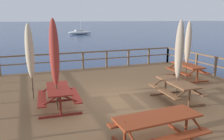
{
  "coord_description": "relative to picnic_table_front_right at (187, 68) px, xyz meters",
  "views": [
    {
      "loc": [
        -3.32,
        -7.6,
        3.7
      ],
      "look_at": [
        0.0,
        0.91,
        1.6
      ],
      "focal_mm": 35.94,
      "sensor_mm": 36.0,
      "label": 1
    }
  ],
  "objects": [
    {
      "name": "wooden_deck",
      "position": [
        -4.52,
        -1.63,
        -0.86
      ],
      "size": [
        12.88,
        12.09,
        0.6
      ],
      "primitive_type": "cube",
      "color": "brown",
      "rests_on": "ground"
    },
    {
      "name": "picnic_table_back_left",
      "position": [
        -6.88,
        -1.64,
        -0.01
      ],
      "size": [
        1.52,
        1.84,
        0.78
      ],
      "color": "maroon",
      "rests_on": "wooden_deck"
    },
    {
      "name": "patio_umbrella_short_mid",
      "position": [
        -6.95,
        -1.7,
        1.43
      ],
      "size": [
        0.32,
        0.32,
        3.13
      ],
      "color": "#4C3828",
      "rests_on": "wooden_deck"
    },
    {
      "name": "patio_umbrella_tall_back_right",
      "position": [
        -7.69,
        -0.24,
        1.31
      ],
      "size": [
        0.32,
        0.32,
        2.95
      ],
      "color": "#4C3828",
      "rests_on": "wooden_deck"
    },
    {
      "name": "sailboat_distant",
      "position": [
        4.77,
        44.11,
        -0.65
      ],
      "size": [
        6.19,
        2.62,
        7.72
      ],
      "color": "white",
      "rests_on": "ground"
    },
    {
      "name": "railing_waterside_far",
      "position": [
        -4.52,
        4.27,
        0.18
      ],
      "size": [
        12.68,
        0.1,
        1.09
      ],
      "color": "brown",
      "rests_on": "wooden_deck"
    },
    {
      "name": "patio_umbrella_short_back",
      "position": [
        -0.07,
        0.0,
        1.35
      ],
      "size": [
        0.32,
        0.32,
        3.0
      ],
      "color": "#4C3828",
      "rests_on": "wooden_deck"
    },
    {
      "name": "ground_plane",
      "position": [
        -4.52,
        -1.63,
        -1.16
      ],
      "size": [
        600.0,
        600.0,
        0.0
      ],
      "primitive_type": "plane",
      "color": "navy"
    },
    {
      "name": "picnic_table_mid_centre",
      "position": [
        -4.93,
        -4.88,
        0.0
      ],
      "size": [
        2.22,
        1.46,
        0.78
      ],
      "color": "#993819",
      "rests_on": "wooden_deck"
    },
    {
      "name": "patio_umbrella_short_front",
      "position": [
        -2.48,
        -2.41,
        1.39
      ],
      "size": [
        0.32,
        0.32,
        3.07
      ],
      "color": "#4C3828",
      "rests_on": "wooden_deck"
    },
    {
      "name": "picnic_table_mid_right",
      "position": [
        -2.54,
        -2.48,
        -0.0
      ],
      "size": [
        1.51,
        2.01,
        0.78
      ],
      "color": "brown",
      "rests_on": "wooden_deck"
    },
    {
      "name": "picnic_table_front_right",
      "position": [
        0.0,
        0.0,
        0.0
      ],
      "size": [
        1.53,
        2.1,
        0.78
      ],
      "color": "#993819",
      "rests_on": "wooden_deck"
    }
  ]
}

